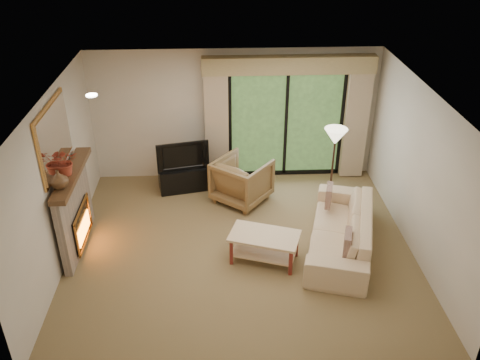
{
  "coord_description": "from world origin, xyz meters",
  "views": [
    {
      "loc": [
        -0.33,
        -6.66,
        5.05
      ],
      "look_at": [
        0.0,
        0.3,
        1.1
      ],
      "focal_mm": 38.0,
      "sensor_mm": 36.0,
      "label": 1
    }
  ],
  "objects_px": {
    "sofa": "(341,229)",
    "media_console": "(184,178)",
    "coffee_table": "(264,247)",
    "armchair": "(242,180)"
  },
  "relations": [
    {
      "from": "media_console",
      "to": "sofa",
      "type": "height_order",
      "value": "sofa"
    },
    {
      "from": "media_console",
      "to": "coffee_table",
      "type": "distance_m",
      "value": 2.66
    },
    {
      "from": "coffee_table",
      "to": "media_console",
      "type": "bearing_deg",
      "value": 139.8
    },
    {
      "from": "media_console",
      "to": "armchair",
      "type": "bearing_deg",
      "value": -34.71
    },
    {
      "from": "media_console",
      "to": "sofa",
      "type": "xyz_separation_m",
      "value": [
        2.62,
        -2.0,
        0.11
      ]
    },
    {
      "from": "armchair",
      "to": "coffee_table",
      "type": "distance_m",
      "value": 1.84
    },
    {
      "from": "armchair",
      "to": "sofa",
      "type": "relative_size",
      "value": 0.39
    },
    {
      "from": "sofa",
      "to": "coffee_table",
      "type": "xyz_separation_m",
      "value": [
        -1.26,
        -0.28,
        -0.11
      ]
    },
    {
      "from": "coffee_table",
      "to": "sofa",
      "type": "bearing_deg",
      "value": 31.19
    },
    {
      "from": "sofa",
      "to": "media_console",
      "type": "bearing_deg",
      "value": -111.44
    }
  ]
}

